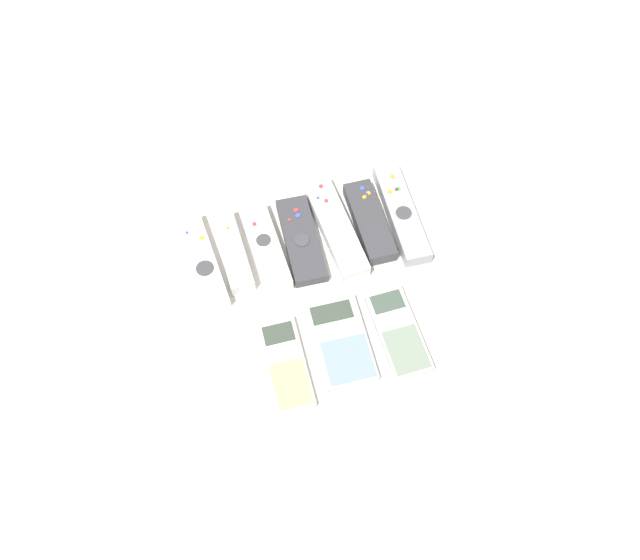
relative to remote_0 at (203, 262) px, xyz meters
The scene contains 11 objects.
ground_plane 0.22m from the remote_0, 33.76° to the right, with size 3.00×3.00×0.00m, color beige.
remote_0 is the anchor object (origin of this frame).
remote_1 0.06m from the remote_0, ahead, with size 0.04×0.16×0.03m.
remote_2 0.11m from the remote_0, ahead, with size 0.05×0.18×0.03m.
remote_3 0.18m from the remote_0, ahead, with size 0.07×0.18×0.02m.
remote_4 0.25m from the remote_0, ahead, with size 0.06×0.21×0.03m.
remote_5 0.31m from the remote_0, ahead, with size 0.06×0.17×0.03m.
remote_6 0.37m from the remote_0, ahead, with size 0.06×0.22×0.03m.
calculator_0 0.24m from the remote_0, 68.58° to the right, with size 0.07×0.16×0.01m.
calculator_1 0.28m from the remote_0, 49.41° to the right, with size 0.09×0.16×0.02m.
calculator_2 0.36m from the remote_0, 38.72° to the right, with size 0.07×0.16×0.02m.
Camera 1 is at (-0.15, -0.47, 0.96)m, focal length 35.00 mm.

